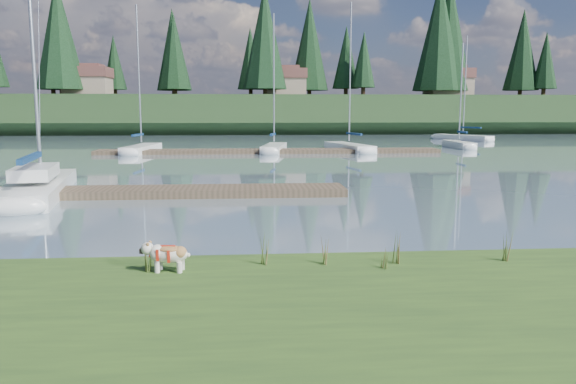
{
  "coord_description": "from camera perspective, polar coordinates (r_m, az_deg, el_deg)",
  "views": [
    {
      "loc": [
        0.14,
        -12.71,
        3.28
      ],
      "look_at": [
        1.08,
        -0.5,
        1.48
      ],
      "focal_mm": 35.0,
      "sensor_mm": 36.0,
      "label": 1
    }
  ],
  "objects": [
    {
      "name": "sailboat_bg_2",
      "position": [
        44.96,
        -1.33,
        4.6
      ],
      "size": [
        2.55,
        7.17,
        10.68
      ],
      "rotation": [
        0.0,
        0.0,
        1.4
      ],
      "color": "white",
      "rests_on": "ground"
    },
    {
      "name": "conifer_3",
      "position": [
        85.73,
        -11.49,
        13.86
      ],
      "size": [
        4.84,
        4.84,
        12.25
      ],
      "color": "#382619",
      "rests_on": "ridge"
    },
    {
      "name": "sailboat_bg_5",
      "position": [
        64.48,
        16.86,
        5.37
      ],
      "size": [
        5.16,
        7.56,
        11.18
      ],
      "rotation": [
        0.0,
        0.0,
        2.08
      ],
      "color": "white",
      "rests_on": "ground"
    },
    {
      "name": "house_1",
      "position": [
        84.01,
        -0.39,
        11.11
      ],
      "size": [
        6.3,
        5.3,
        4.65
      ],
      "color": "gray",
      "rests_on": "ridge"
    },
    {
      "name": "dock_far",
      "position": [
        42.86,
        -1.89,
        4.17
      ],
      "size": [
        26.0,
        2.2,
        0.3
      ],
      "primitive_type": "cube",
      "color": "#4C3D2C",
      "rests_on": "ground"
    },
    {
      "name": "conifer_7",
      "position": [
        94.01,
        22.71,
        13.17
      ],
      "size": [
        5.28,
        5.28,
        13.2
      ],
      "color": "#382619",
      "rests_on": "ridge"
    },
    {
      "name": "dock_near",
      "position": [
        22.32,
        -15.03,
        0.0
      ],
      "size": [
        16.0,
        2.0,
        0.3
      ],
      "primitive_type": "cube",
      "color": "#4C3D2C",
      "rests_on": "ground"
    },
    {
      "name": "weed_2",
      "position": [
        11.03,
        11.05,
        -5.61
      ],
      "size": [
        0.17,
        0.14,
        0.72
      ],
      "color": "#475B23",
      "rests_on": "bank"
    },
    {
      "name": "weed_4",
      "position": [
        10.68,
        10.02,
        -6.8
      ],
      "size": [
        0.17,
        0.14,
        0.39
      ],
      "color": "#475B23",
      "rests_on": "bank"
    },
    {
      "name": "weed_0",
      "position": [
        10.77,
        -2.47,
        -5.99
      ],
      "size": [
        0.17,
        0.14,
        0.64
      ],
      "color": "#475B23",
      "rests_on": "bank"
    },
    {
      "name": "mud_lip",
      "position": [
        11.56,
        -4.95,
        -7.81
      ],
      "size": [
        60.0,
        0.5,
        0.14
      ],
      "primitive_type": "cube",
      "color": "#33281C",
      "rests_on": "ground"
    },
    {
      "name": "house_0",
      "position": [
        85.71,
        -19.7,
        10.58
      ],
      "size": [
        6.3,
        5.3,
        4.65
      ],
      "color": "gray",
      "rests_on": "ridge"
    },
    {
      "name": "bank",
      "position": [
        7.39,
        -5.28,
        -16.55
      ],
      "size": [
        60.0,
        9.0,
        0.35
      ],
      "primitive_type": "cube",
      "color": "#32501C",
      "rests_on": "ground"
    },
    {
      "name": "bulldog",
      "position": [
        10.54,
        -12.12,
        -6.11
      ],
      "size": [
        0.91,
        0.44,
        0.54
      ],
      "rotation": [
        0.0,
        0.0,
        3.03
      ],
      "color": "silver",
      "rests_on": "bank"
    },
    {
      "name": "weed_3",
      "position": [
        10.6,
        -13.87,
        -6.48
      ],
      "size": [
        0.17,
        0.14,
        0.63
      ],
      "color": "#475B23",
      "rests_on": "bank"
    },
    {
      "name": "ridge",
      "position": [
        85.71,
        -4.52,
        7.81
      ],
      "size": [
        200.0,
        20.0,
        5.0
      ],
      "primitive_type": "cube",
      "color": "#1C3118",
      "rests_on": "ground"
    },
    {
      "name": "conifer_2",
      "position": [
        85.15,
        -22.28,
        14.68
      ],
      "size": [
        6.6,
        6.6,
        16.05
      ],
      "color": "#382619",
      "rests_on": "ridge"
    },
    {
      "name": "conifer_6",
      "position": [
        86.05,
        15.09,
        15.23
      ],
      "size": [
        7.04,
        7.04,
        17.0
      ],
      "color": "#382619",
      "rests_on": "ridge"
    },
    {
      "name": "sailboat_bg_3",
      "position": [
        46.3,
        5.88,
        4.65
      ],
      "size": [
        3.26,
        8.11,
        11.7
      ],
      "rotation": [
        0.0,
        0.0,
        1.79
      ],
      "color": "white",
      "rests_on": "ground"
    },
    {
      "name": "ground",
      "position": [
        42.83,
        -4.57,
        3.94
      ],
      "size": [
        200.0,
        200.0,
        0.0
      ],
      "primitive_type": "plane",
      "color": "#7991A0",
      "rests_on": "ground"
    },
    {
      "name": "conifer_4",
      "position": [
        79.37,
        -2.37,
        15.45
      ],
      "size": [
        6.16,
        6.16,
        15.1
      ],
      "color": "#382619",
      "rests_on": "ridge"
    },
    {
      "name": "house_2",
      "position": [
        87.09,
        15.96,
        10.7
      ],
      "size": [
        6.3,
        5.3,
        4.65
      ],
      "color": "gray",
      "rests_on": "ridge"
    },
    {
      "name": "sailboat_bg_4",
      "position": [
        51.51,
        16.75,
        4.72
      ],
      "size": [
        1.27,
        5.97,
        9.01
      ],
      "rotation": [
        0.0,
        0.0,
        1.56
      ],
      "color": "white",
      "rests_on": "ground"
    },
    {
      "name": "conifer_5",
      "position": [
        84.37,
        5.94,
        13.45
      ],
      "size": [
        3.96,
        3.96,
        10.35
      ],
      "color": "#382619",
      "rests_on": "ridge"
    },
    {
      "name": "weed_5",
      "position": [
        11.82,
        21.21,
        -5.32
      ],
      "size": [
        0.17,
        0.14,
        0.6
      ],
      "color": "#475B23",
      "rests_on": "bank"
    },
    {
      "name": "sailboat_bg_1",
      "position": [
        45.59,
        -14.42,
        4.38
      ],
      "size": [
        2.26,
        7.58,
        11.2
      ],
      "rotation": [
        0.0,
        0.0,
        1.46
      ],
      "color": "white",
      "rests_on": "ground"
    },
    {
      "name": "weed_1",
      "position": [
        10.83,
        3.92,
        -6.08
      ],
      "size": [
        0.17,
        0.14,
        0.56
      ],
      "color": "#475B23",
      "rests_on": "bank"
    },
    {
      "name": "sailboat_main",
      "position": [
        24.51,
        -23.8,
        0.94
      ],
      "size": [
        3.66,
        9.93,
        13.92
      ],
      "rotation": [
        0.0,
        0.0,
        1.75
      ],
      "color": "white",
      "rests_on": "ground"
    }
  ]
}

